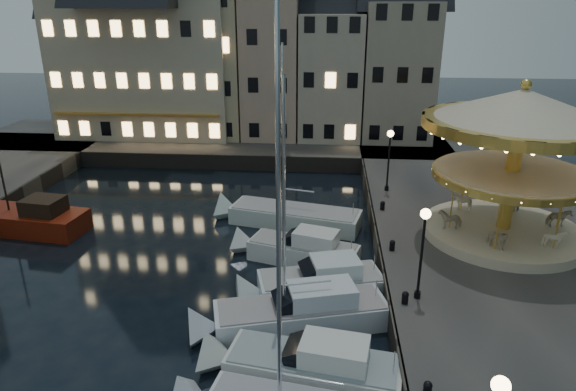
# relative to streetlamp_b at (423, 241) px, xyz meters

# --- Properties ---
(ground) EXTENTS (160.00, 160.00, 0.00)m
(ground) POSITION_rel_streetlamp_b_xyz_m (-7.20, -1.00, -4.02)
(ground) COLOR black
(ground) RESTS_ON ground
(quay_east) EXTENTS (16.00, 56.00, 1.30)m
(quay_east) POSITION_rel_streetlamp_b_xyz_m (6.80, 5.00, -3.37)
(quay_east) COLOR #474442
(quay_east) RESTS_ON ground
(quay_north) EXTENTS (44.00, 12.00, 1.30)m
(quay_north) POSITION_rel_streetlamp_b_xyz_m (-15.20, 27.00, -3.37)
(quay_north) COLOR #474442
(quay_north) RESTS_ON ground
(quaywall_e) EXTENTS (0.15, 44.00, 1.30)m
(quaywall_e) POSITION_rel_streetlamp_b_xyz_m (-1.20, 5.00, -3.37)
(quaywall_e) COLOR #47423A
(quaywall_e) RESTS_ON ground
(quaywall_n) EXTENTS (48.00, 0.15, 1.30)m
(quaywall_n) POSITION_rel_streetlamp_b_xyz_m (-13.20, 21.00, -3.37)
(quaywall_n) COLOR #47423A
(quaywall_n) RESTS_ON ground
(streetlamp_b) EXTENTS (0.44, 0.44, 4.17)m
(streetlamp_b) POSITION_rel_streetlamp_b_xyz_m (0.00, 0.00, 0.00)
(streetlamp_b) COLOR black
(streetlamp_b) RESTS_ON quay_east
(streetlamp_c) EXTENTS (0.44, 0.44, 4.17)m
(streetlamp_c) POSITION_rel_streetlamp_b_xyz_m (0.00, 13.50, 0.00)
(streetlamp_c) COLOR black
(streetlamp_c) RESTS_ON quay_east
(bollard_a) EXTENTS (0.30, 0.30, 0.57)m
(bollard_a) POSITION_rel_streetlamp_b_xyz_m (-0.60, -6.00, -2.41)
(bollard_a) COLOR black
(bollard_a) RESTS_ON quay_east
(bollard_b) EXTENTS (0.30, 0.30, 0.57)m
(bollard_b) POSITION_rel_streetlamp_b_xyz_m (-0.60, -0.50, -2.41)
(bollard_b) COLOR black
(bollard_b) RESTS_ON quay_east
(bollard_c) EXTENTS (0.30, 0.30, 0.57)m
(bollard_c) POSITION_rel_streetlamp_b_xyz_m (-0.60, 4.50, -2.41)
(bollard_c) COLOR black
(bollard_c) RESTS_ON quay_east
(bollard_d) EXTENTS (0.30, 0.30, 0.57)m
(bollard_d) POSITION_rel_streetlamp_b_xyz_m (-0.60, 10.00, -2.41)
(bollard_d) COLOR black
(bollard_d) RESTS_ON quay_east
(townhouse_na) EXTENTS (5.50, 8.00, 12.80)m
(townhouse_na) POSITION_rel_streetlamp_b_xyz_m (-26.70, 29.00, 3.76)
(townhouse_na) COLOR gray
(townhouse_na) RESTS_ON quay_north
(townhouse_nb) EXTENTS (6.16, 8.00, 13.80)m
(townhouse_nb) POSITION_rel_streetlamp_b_xyz_m (-21.25, 29.00, 4.26)
(townhouse_nb) COLOR #ADA28B
(townhouse_nb) RESTS_ON quay_north
(townhouse_nc) EXTENTS (6.82, 8.00, 14.80)m
(townhouse_nc) POSITION_rel_streetlamp_b_xyz_m (-15.20, 29.00, 4.76)
(townhouse_nc) COLOR tan
(townhouse_nc) RESTS_ON quay_north
(townhouse_nd) EXTENTS (5.50, 8.00, 15.80)m
(townhouse_nd) POSITION_rel_streetlamp_b_xyz_m (-9.45, 29.00, 5.26)
(townhouse_nd) COLOR tan
(townhouse_nd) RESTS_ON quay_north
(townhouse_ne) EXTENTS (6.16, 8.00, 12.80)m
(townhouse_ne) POSITION_rel_streetlamp_b_xyz_m (-4.00, 29.00, 3.76)
(townhouse_ne) COLOR #AFA08E
(townhouse_ne) RESTS_ON quay_north
(townhouse_nf) EXTENTS (6.82, 8.00, 13.80)m
(townhouse_nf) POSITION_rel_streetlamp_b_xyz_m (2.05, 29.00, 4.26)
(townhouse_nf) COLOR gray
(townhouse_nf) RESTS_ON quay_north
(hotel_corner) EXTENTS (17.60, 9.00, 16.80)m
(hotel_corner) POSITION_rel_streetlamp_b_xyz_m (-21.20, 29.00, 5.76)
(hotel_corner) COLOR #C0B299
(hotel_corner) RESTS_ON quay_north
(motorboat_b) EXTENTS (7.54, 3.28, 2.15)m
(motorboat_b) POSITION_rel_streetlamp_b_xyz_m (-4.78, -4.11, -3.38)
(motorboat_b) COLOR silver
(motorboat_b) RESTS_ON ground
(motorboat_c) EXTENTS (8.53, 4.22, 11.35)m
(motorboat_c) POSITION_rel_streetlamp_b_xyz_m (-5.40, -0.78, -3.34)
(motorboat_c) COLOR silver
(motorboat_c) RESTS_ON ground
(motorboat_d) EXTENTS (7.01, 3.77, 2.15)m
(motorboat_d) POSITION_rel_streetlamp_b_xyz_m (-4.63, 1.80, -3.38)
(motorboat_d) COLOR silver
(motorboat_d) RESTS_ON ground
(motorboat_e) EXTENTS (6.96, 3.80, 2.15)m
(motorboat_e) POSITION_rel_streetlamp_b_xyz_m (-5.63, 5.41, -3.38)
(motorboat_e) COLOR silver
(motorboat_e) RESTS_ON ground
(motorboat_f) EXTENTS (9.26, 4.34, 12.29)m
(motorboat_f) POSITION_rel_streetlamp_b_xyz_m (-6.57, 10.28, -3.49)
(motorboat_f) COLOR silver
(motorboat_f) RESTS_ON ground
(red_fishing_boat) EXTENTS (7.85, 3.58, 5.97)m
(red_fishing_boat) POSITION_rel_streetlamp_b_xyz_m (-22.42, 7.98, -3.32)
(red_fishing_boat) COLOR maroon
(red_fishing_boat) RESTS_ON ground
(carousel) EXTENTS (9.70, 9.70, 8.49)m
(carousel) POSITION_rel_streetlamp_b_xyz_m (5.60, 6.70, 2.87)
(carousel) COLOR beige
(carousel) RESTS_ON quay_east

